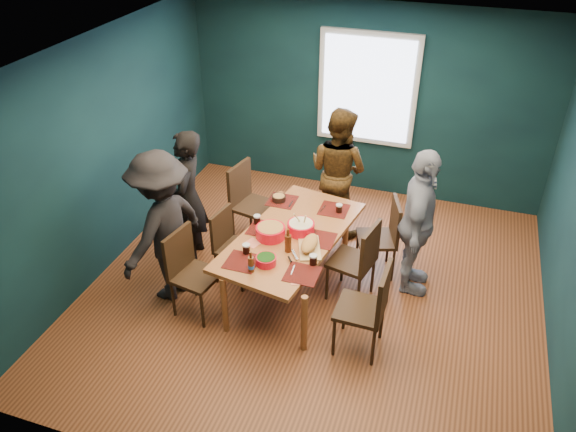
{
  "coord_description": "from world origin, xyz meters",
  "views": [
    {
      "loc": [
        1.28,
        -4.8,
        4.21
      ],
      "look_at": [
        -0.3,
        -0.06,
        0.99
      ],
      "focal_mm": 35.0,
      "sensor_mm": 36.0,
      "label": 1
    }
  ],
  "objects_px": {
    "chair_right_near": "(371,304)",
    "person_far_left": "(188,199)",
    "bowl_salad": "(270,232)",
    "bowl_herbs": "(266,260)",
    "cutting_board": "(309,245)",
    "chair_left_mid": "(229,241)",
    "dining_table": "(291,239)",
    "chair_left_far": "(247,197)",
    "person_near_left": "(163,228)",
    "person_right": "(418,224)",
    "bowl_dumpling": "(301,227)",
    "chair_right_mid": "(360,257)",
    "chair_right_far": "(385,232)",
    "chair_left_near": "(188,266)",
    "person_back": "(338,171)"
  },
  "relations": [
    {
      "from": "person_right",
      "to": "bowl_dumpling",
      "type": "distance_m",
      "value": 1.26
    },
    {
      "from": "chair_left_mid",
      "to": "chair_right_mid",
      "type": "bearing_deg",
      "value": 13.11
    },
    {
      "from": "chair_left_mid",
      "to": "person_right",
      "type": "height_order",
      "value": "person_right"
    },
    {
      "from": "dining_table",
      "to": "chair_left_far",
      "type": "relative_size",
      "value": 2.0
    },
    {
      "from": "person_far_left",
      "to": "bowl_salad",
      "type": "xyz_separation_m",
      "value": [
        1.12,
        -0.29,
        -0.04
      ]
    },
    {
      "from": "chair_right_mid",
      "to": "bowl_herbs",
      "type": "relative_size",
      "value": 4.71
    },
    {
      "from": "dining_table",
      "to": "person_near_left",
      "type": "distance_m",
      "value": 1.38
    },
    {
      "from": "person_back",
      "to": "person_near_left",
      "type": "distance_m",
      "value": 2.38
    },
    {
      "from": "dining_table",
      "to": "cutting_board",
      "type": "relative_size",
      "value": 3.69
    },
    {
      "from": "person_far_left",
      "to": "chair_right_mid",
      "type": "bearing_deg",
      "value": 71.1
    },
    {
      "from": "chair_right_mid",
      "to": "chair_right_near",
      "type": "xyz_separation_m",
      "value": [
        0.26,
        -0.72,
        0.02
      ]
    },
    {
      "from": "bowl_salad",
      "to": "bowl_herbs",
      "type": "xyz_separation_m",
      "value": [
        0.12,
        -0.46,
        -0.02
      ]
    },
    {
      "from": "dining_table",
      "to": "chair_left_far",
      "type": "bearing_deg",
      "value": 146.83
    },
    {
      "from": "dining_table",
      "to": "person_near_left",
      "type": "xyz_separation_m",
      "value": [
        -1.27,
        -0.51,
        0.21
      ]
    },
    {
      "from": "bowl_dumpling",
      "to": "cutting_board",
      "type": "height_order",
      "value": "bowl_dumpling"
    },
    {
      "from": "dining_table",
      "to": "chair_left_mid",
      "type": "relative_size",
      "value": 2.34
    },
    {
      "from": "person_far_left",
      "to": "bowl_salad",
      "type": "height_order",
      "value": "person_far_left"
    },
    {
      "from": "chair_left_far",
      "to": "chair_left_mid",
      "type": "bearing_deg",
      "value": -70.95
    },
    {
      "from": "chair_right_mid",
      "to": "person_back",
      "type": "bearing_deg",
      "value": 126.26
    },
    {
      "from": "bowl_salad",
      "to": "cutting_board",
      "type": "height_order",
      "value": "bowl_salad"
    },
    {
      "from": "person_right",
      "to": "bowl_salad",
      "type": "height_order",
      "value": "person_right"
    },
    {
      "from": "chair_right_far",
      "to": "chair_right_near",
      "type": "bearing_deg",
      "value": -104.69
    },
    {
      "from": "chair_left_far",
      "to": "bowl_dumpling",
      "type": "relative_size",
      "value": 3.47
    },
    {
      "from": "chair_left_near",
      "to": "bowl_herbs",
      "type": "relative_size",
      "value": 4.7
    },
    {
      "from": "person_far_left",
      "to": "chair_left_far",
      "type": "bearing_deg",
      "value": 126.46
    },
    {
      "from": "bowl_salad",
      "to": "person_right",
      "type": "bearing_deg",
      "value": 20.63
    },
    {
      "from": "person_far_left",
      "to": "bowl_herbs",
      "type": "xyz_separation_m",
      "value": [
        1.24,
        -0.75,
        -0.06
      ]
    },
    {
      "from": "cutting_board",
      "to": "chair_right_mid",
      "type": "bearing_deg",
      "value": 5.33
    },
    {
      "from": "person_far_left",
      "to": "person_back",
      "type": "height_order",
      "value": "person_far_left"
    },
    {
      "from": "bowl_dumpling",
      "to": "chair_left_far",
      "type": "bearing_deg",
      "value": 142.18
    },
    {
      "from": "person_far_left",
      "to": "person_near_left",
      "type": "bearing_deg",
      "value": -11.58
    },
    {
      "from": "chair_left_mid",
      "to": "chair_right_near",
      "type": "height_order",
      "value": "chair_right_near"
    },
    {
      "from": "person_far_left",
      "to": "bowl_salad",
      "type": "relative_size",
      "value": 5.29
    },
    {
      "from": "chair_right_far",
      "to": "bowl_herbs",
      "type": "xyz_separation_m",
      "value": [
        -1.01,
        -1.2,
        0.23
      ]
    },
    {
      "from": "person_near_left",
      "to": "chair_right_mid",
      "type": "bearing_deg",
      "value": 117.99
    },
    {
      "from": "dining_table",
      "to": "chair_left_far",
      "type": "height_order",
      "value": "chair_left_far"
    },
    {
      "from": "chair_right_near",
      "to": "person_far_left",
      "type": "height_order",
      "value": "person_far_left"
    },
    {
      "from": "chair_right_far",
      "to": "person_back",
      "type": "bearing_deg",
      "value": 116.32
    },
    {
      "from": "chair_right_near",
      "to": "person_right",
      "type": "xyz_separation_m",
      "value": [
        0.27,
        1.12,
        0.28
      ]
    },
    {
      "from": "chair_left_mid",
      "to": "cutting_board",
      "type": "xyz_separation_m",
      "value": [
        0.99,
        -0.15,
        0.27
      ]
    },
    {
      "from": "chair_left_near",
      "to": "bowl_herbs",
      "type": "bearing_deg",
      "value": 17.46
    },
    {
      "from": "chair_left_far",
      "to": "bowl_herbs",
      "type": "distance_m",
      "value": 1.57
    },
    {
      "from": "chair_right_near",
      "to": "chair_right_far",
      "type": "bearing_deg",
      "value": 95.48
    },
    {
      "from": "chair_left_near",
      "to": "person_far_left",
      "type": "distance_m",
      "value": 0.98
    },
    {
      "from": "chair_left_mid",
      "to": "person_near_left",
      "type": "xyz_separation_m",
      "value": [
        -0.54,
        -0.47,
        0.36
      ]
    },
    {
      "from": "person_right",
      "to": "person_near_left",
      "type": "height_order",
      "value": "person_near_left"
    },
    {
      "from": "person_far_left",
      "to": "chair_left_near",
      "type": "bearing_deg",
      "value": 9.71
    },
    {
      "from": "cutting_board",
      "to": "chair_left_mid",
      "type": "bearing_deg",
      "value": 150.85
    },
    {
      "from": "bowl_salad",
      "to": "chair_left_far",
      "type": "bearing_deg",
      "value": 125.15
    },
    {
      "from": "dining_table",
      "to": "person_right",
      "type": "relative_size",
      "value": 1.2
    }
  ]
}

